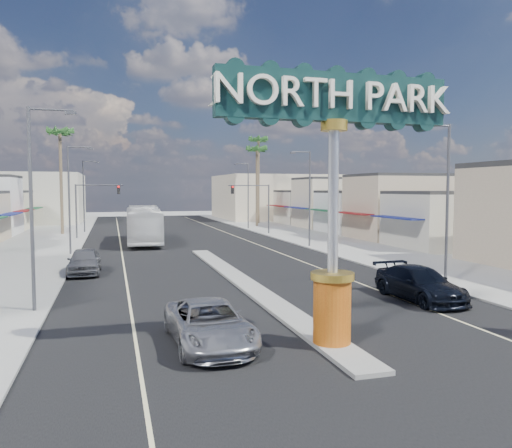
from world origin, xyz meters
TOP-DOWN VIEW (x-y plane):
  - ground at (0.00, 30.00)m, footprint 160.00×160.00m
  - road at (0.00, 30.00)m, footprint 20.00×120.00m
  - median_island at (0.00, 14.00)m, footprint 1.30×30.00m
  - sidewalk_left at (-14.00, 30.00)m, footprint 8.00×120.00m
  - sidewalk_right at (14.00, 30.00)m, footprint 8.00×120.00m
  - storefront_row_right at (24.00, 43.00)m, footprint 12.00×42.00m
  - backdrop_far_left at (-22.00, 75.00)m, footprint 20.00×20.00m
  - backdrop_far_right at (22.00, 75.00)m, footprint 20.00×20.00m
  - gateway_sign at (0.00, 1.98)m, footprint 8.20×1.50m
  - traffic_signal_left at (-9.18, 43.99)m, footprint 5.09×0.45m
  - traffic_signal_right at (9.18, 43.99)m, footprint 5.09×0.45m
  - streetlight_l_near at (-10.43, 10.00)m, footprint 2.03×0.22m
  - streetlight_l_mid at (-10.43, 30.00)m, footprint 2.03×0.22m
  - streetlight_l_far at (-10.43, 52.00)m, footprint 2.03×0.22m
  - streetlight_r_near at (10.43, 10.00)m, footprint 2.03×0.22m
  - streetlight_r_mid at (10.43, 30.00)m, footprint 2.03×0.22m
  - streetlight_r_far at (10.43, 52.00)m, footprint 2.03×0.22m
  - palm_left_far at (-13.00, 50.00)m, footprint 2.60×2.60m
  - palm_right_mid at (13.00, 56.00)m, footprint 2.60×2.60m
  - palm_right_far at (15.00, 62.00)m, footprint 2.60×2.60m
  - suv_left at (-4.05, 3.34)m, footprint 2.71×5.60m
  - suv_right at (7.23, 7.51)m, footprint 2.45×5.70m
  - car_parked_left at (-9.00, 20.13)m, footprint 2.07×4.94m
  - city_bus at (-4.23, 38.00)m, footprint 3.55×13.70m

SIDE VIEW (x-z plane):
  - ground at x=0.00m, z-range 0.00..0.00m
  - road at x=0.00m, z-range 0.00..0.01m
  - sidewalk_left at x=-14.00m, z-range 0.00..0.12m
  - sidewalk_right at x=14.00m, z-range 0.00..0.12m
  - median_island at x=0.00m, z-range 0.00..0.16m
  - suv_left at x=-4.05m, z-range 0.00..1.54m
  - suv_right at x=7.23m, z-range 0.00..1.64m
  - car_parked_left at x=-9.00m, z-range 0.00..1.67m
  - city_bus at x=-4.23m, z-range 0.00..3.79m
  - storefront_row_right at x=24.00m, z-range 0.00..6.00m
  - backdrop_far_left at x=-22.00m, z-range 0.00..8.00m
  - backdrop_far_right at x=22.00m, z-range 0.00..8.00m
  - traffic_signal_left at x=-9.18m, z-range 1.27..7.27m
  - traffic_signal_right at x=9.18m, z-range 1.27..7.27m
  - streetlight_l_near at x=-10.43m, z-range 0.57..9.57m
  - streetlight_l_mid at x=-10.43m, z-range 0.57..9.57m
  - streetlight_l_far at x=-10.43m, z-range 0.57..9.57m
  - streetlight_r_near at x=10.43m, z-range 0.57..9.57m
  - streetlight_r_mid at x=10.43m, z-range 0.57..9.57m
  - streetlight_r_far at x=10.43m, z-range 0.57..9.57m
  - gateway_sign at x=0.00m, z-range 1.35..10.50m
  - palm_right_mid at x=13.00m, z-range 4.55..16.65m
  - palm_left_far at x=-13.00m, z-range 4.95..18.05m
  - palm_right_far at x=15.00m, z-range 5.34..19.44m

